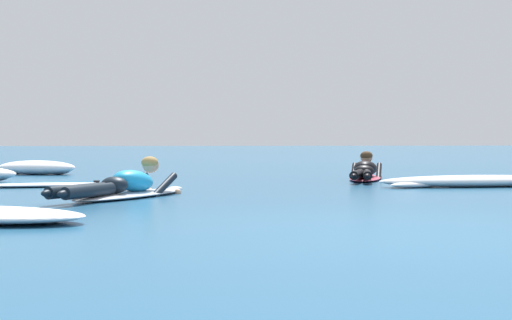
{
  "coord_description": "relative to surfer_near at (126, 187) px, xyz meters",
  "views": [
    {
      "loc": [
        -1.89,
        -5.93,
        0.72
      ],
      "look_at": [
        -0.66,
        5.84,
        0.4
      ],
      "focal_mm": 56.58,
      "sensor_mm": 36.0,
      "label": 1
    }
  ],
  "objects": [
    {
      "name": "surfer_near",
      "position": [
        0.0,
        0.0,
        0.0
      ],
      "size": [
        1.71,
        2.56,
        0.53
      ],
      "color": "silver",
      "rests_on": "ground"
    },
    {
      "name": "drifting_surfboard",
      "position": [
        -1.32,
        2.35,
        -0.1
      ],
      "size": [
        1.99,
        0.92,
        0.16
      ],
      "color": "silver",
      "rests_on": "ground"
    },
    {
      "name": "ground_plane",
      "position": [
        2.44,
        6.11,
        -0.14
      ],
      "size": [
        120.0,
        120.0,
        0.0
      ],
      "primitive_type": "plane",
      "color": "#235B84"
    },
    {
      "name": "surfer_far",
      "position": [
        3.84,
        3.65,
        0.01
      ],
      "size": [
        1.12,
        2.54,
        0.54
      ],
      "color": "#E54C66",
      "rests_on": "ground"
    },
    {
      "name": "whitewater_mid_right",
      "position": [
        5.1,
        1.71,
        -0.05
      ],
      "size": [
        3.09,
        0.83,
        0.18
      ],
      "color": "white",
      "rests_on": "ground"
    },
    {
      "name": "whitewater_mid_left",
      "position": [
        -2.1,
        6.51,
        -0.01
      ],
      "size": [
        1.77,
        1.23,
        0.28
      ],
      "color": "white",
      "rests_on": "ground"
    }
  ]
}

